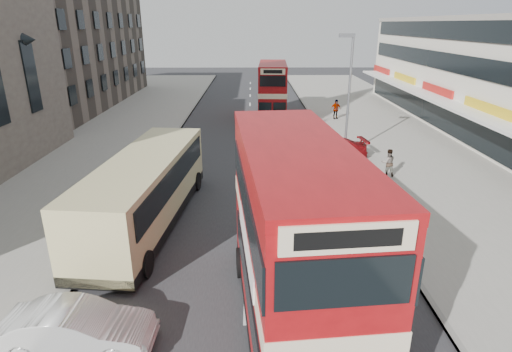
% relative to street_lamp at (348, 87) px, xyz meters
% --- Properties ---
extents(ground, '(160.00, 160.00, 0.00)m').
position_rel_street_lamp_xyz_m(ground, '(-6.52, -18.00, -4.78)').
color(ground, '#28282B').
rests_on(ground, ground).
extents(road_surface, '(12.00, 90.00, 0.01)m').
position_rel_street_lamp_xyz_m(road_surface, '(-6.52, 2.00, -4.78)').
color(road_surface, '#28282B').
rests_on(road_surface, ground).
extents(pavement_right, '(12.00, 90.00, 0.15)m').
position_rel_street_lamp_xyz_m(pavement_right, '(5.48, 2.00, -4.71)').
color(pavement_right, gray).
rests_on(pavement_right, ground).
extents(pavement_left, '(12.00, 90.00, 0.15)m').
position_rel_street_lamp_xyz_m(pavement_left, '(-18.52, 2.00, -4.71)').
color(pavement_left, gray).
rests_on(pavement_left, ground).
extents(kerb_left, '(0.20, 90.00, 0.16)m').
position_rel_street_lamp_xyz_m(kerb_left, '(-12.62, 2.00, -4.71)').
color(kerb_left, gray).
rests_on(kerb_left, ground).
extents(kerb_right, '(0.20, 90.00, 0.16)m').
position_rel_street_lamp_xyz_m(kerb_right, '(-0.42, 2.00, -4.71)').
color(kerb_right, gray).
rests_on(kerb_right, ground).
extents(brick_terrace, '(14.00, 28.00, 12.00)m').
position_rel_street_lamp_xyz_m(brick_terrace, '(-28.52, 20.00, 1.22)').
color(brick_terrace, '#66594C').
rests_on(brick_terrace, ground).
extents(street_lamp, '(1.00, 0.20, 8.12)m').
position_rel_street_lamp_xyz_m(street_lamp, '(0.00, 0.00, 0.00)').
color(street_lamp, slate).
rests_on(street_lamp, ground).
extents(bus_main, '(3.68, 10.21, 5.58)m').
position_rel_street_lamp_xyz_m(bus_main, '(-5.11, -16.99, -1.85)').
color(bus_main, black).
rests_on(bus_main, ground).
extents(bus_second, '(2.91, 9.30, 5.06)m').
position_rel_street_lamp_xyz_m(bus_second, '(-4.33, 12.40, -2.12)').
color(bus_second, black).
rests_on(bus_second, ground).
extents(coach, '(3.85, 11.33, 2.94)m').
position_rel_street_lamp_xyz_m(coach, '(-11.11, -9.95, -3.05)').
color(coach, black).
rests_on(coach, ground).
extents(car_left_front, '(4.27, 1.61, 1.39)m').
position_rel_street_lamp_xyz_m(car_left_front, '(-11.20, -17.92, -4.09)').
color(car_left_front, silver).
rests_on(car_left_front, ground).
extents(car_right_a, '(5.09, 2.55, 1.42)m').
position_rel_street_lamp_xyz_m(car_right_a, '(-1.01, -0.50, -4.08)').
color(car_right_a, maroon).
rests_on(car_right_a, ground).
extents(car_right_b, '(4.42, 2.10, 1.22)m').
position_rel_street_lamp_xyz_m(car_right_b, '(-1.97, 2.80, -4.17)').
color(car_right_b, orange).
rests_on(car_right_b, ground).
extents(pedestrian_near, '(0.63, 0.43, 1.68)m').
position_rel_street_lamp_xyz_m(pedestrian_near, '(1.74, -4.16, -3.79)').
color(pedestrian_near, gray).
rests_on(pedestrian_near, pavement_right).
extents(pedestrian_far, '(1.15, 0.69, 1.83)m').
position_rel_street_lamp_xyz_m(pedestrian_far, '(1.64, 11.63, -3.72)').
color(pedestrian_far, gray).
rests_on(pedestrian_far, pavement_right).
extents(cyclist, '(0.70, 1.59, 2.25)m').
position_rel_street_lamp_xyz_m(cyclist, '(-1.82, 3.02, -3.97)').
color(cyclist, gray).
rests_on(cyclist, ground).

